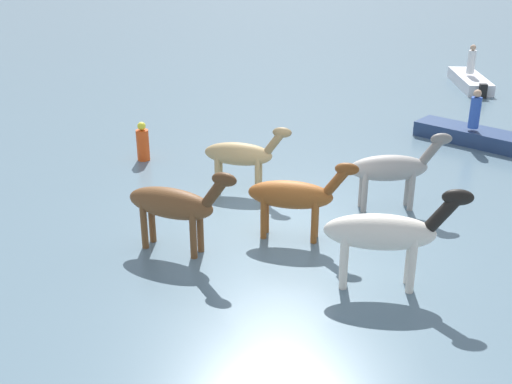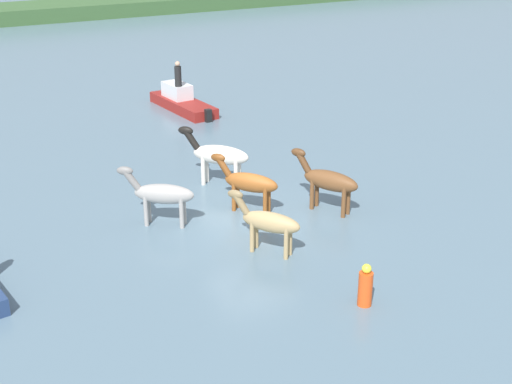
{
  "view_description": "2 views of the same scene",
  "coord_description": "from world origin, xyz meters",
  "px_view_note": "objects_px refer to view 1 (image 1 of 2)",
  "views": [
    {
      "loc": [
        8.88,
        9.4,
        6.29
      ],
      "look_at": [
        0.58,
        -0.29,
        0.86
      ],
      "focal_mm": 44.09,
      "sensor_mm": 36.0,
      "label": 1
    },
    {
      "loc": [
        -9.31,
        -17.67,
        9.31
      ],
      "look_at": [
        0.33,
        0.2,
        0.83
      ],
      "focal_mm": 49.1,
      "sensor_mm": 36.0,
      "label": 2
    }
  ],
  "objects_px": {
    "horse_lead": "(241,154)",
    "horse_gray_outer": "(294,195)",
    "boat_dinghy_port": "(477,139)",
    "buoy_channel_marker": "(143,143)",
    "horse_dark_mare": "(385,233)",
    "horse_dun_straggler": "(174,204)",
    "person_watcher_seated": "(475,110)",
    "horse_mid_herd": "(392,168)",
    "boat_skiff_near": "(470,83)",
    "person_helmsman_aft": "(472,60)"
  },
  "relations": [
    {
      "from": "horse_gray_outer",
      "to": "buoy_channel_marker",
      "type": "bearing_deg",
      "value": 141.12
    },
    {
      "from": "boat_dinghy_port",
      "to": "person_helmsman_aft",
      "type": "relative_size",
      "value": 3.38
    },
    {
      "from": "horse_dark_mare",
      "to": "horse_gray_outer",
      "type": "height_order",
      "value": "horse_dark_mare"
    },
    {
      "from": "horse_gray_outer",
      "to": "boat_skiff_near",
      "type": "relative_size",
      "value": 0.61
    },
    {
      "from": "horse_dun_straggler",
      "to": "horse_dark_mare",
      "type": "bearing_deg",
      "value": 2.88
    },
    {
      "from": "horse_lead",
      "to": "person_watcher_seated",
      "type": "height_order",
      "value": "person_watcher_seated"
    },
    {
      "from": "horse_lead",
      "to": "person_helmsman_aft",
      "type": "relative_size",
      "value": 1.69
    },
    {
      "from": "horse_dark_mare",
      "to": "horse_mid_herd",
      "type": "distance_m",
      "value": 3.64
    },
    {
      "from": "horse_lead",
      "to": "boat_skiff_near",
      "type": "height_order",
      "value": "horse_lead"
    },
    {
      "from": "horse_gray_outer",
      "to": "horse_dark_mare",
      "type": "bearing_deg",
      "value": -40.73
    },
    {
      "from": "horse_dun_straggler",
      "to": "person_watcher_seated",
      "type": "relative_size",
      "value": 1.98
    },
    {
      "from": "horse_dun_straggler",
      "to": "horse_gray_outer",
      "type": "bearing_deg",
      "value": 35.45
    },
    {
      "from": "horse_mid_herd",
      "to": "horse_dun_straggler",
      "type": "distance_m",
      "value": 5.3
    },
    {
      "from": "horse_lead",
      "to": "horse_gray_outer",
      "type": "xyz_separation_m",
      "value": [
        0.85,
        2.81,
        0.04
      ]
    },
    {
      "from": "horse_mid_herd",
      "to": "horse_dun_straggler",
      "type": "height_order",
      "value": "horse_dun_straggler"
    },
    {
      "from": "buoy_channel_marker",
      "to": "horse_dark_mare",
      "type": "bearing_deg",
      "value": 88.43
    },
    {
      "from": "person_watcher_seated",
      "to": "buoy_channel_marker",
      "type": "bearing_deg",
      "value": -33.01
    },
    {
      "from": "horse_gray_outer",
      "to": "boat_dinghy_port",
      "type": "distance_m",
      "value": 8.84
    },
    {
      "from": "horse_lead",
      "to": "buoy_channel_marker",
      "type": "height_order",
      "value": "horse_lead"
    },
    {
      "from": "horse_mid_herd",
      "to": "boat_dinghy_port",
      "type": "bearing_deg",
      "value": 48.85
    },
    {
      "from": "boat_dinghy_port",
      "to": "boat_skiff_near",
      "type": "relative_size",
      "value": 1.19
    },
    {
      "from": "horse_gray_outer",
      "to": "boat_dinghy_port",
      "type": "xyz_separation_m",
      "value": [
        -8.75,
        -0.9,
        -0.84
      ]
    },
    {
      "from": "boat_dinghy_port",
      "to": "buoy_channel_marker",
      "type": "xyz_separation_m",
      "value": [
        8.63,
        -5.49,
        0.35
      ]
    },
    {
      "from": "horse_lead",
      "to": "horse_dun_straggler",
      "type": "distance_m",
      "value": 3.51
    },
    {
      "from": "horse_dark_mare",
      "to": "person_helmsman_aft",
      "type": "bearing_deg",
      "value": 73.9
    },
    {
      "from": "horse_gray_outer",
      "to": "person_helmsman_aft",
      "type": "distance_m",
      "value": 16.15
    },
    {
      "from": "person_helmsman_aft",
      "to": "buoy_channel_marker",
      "type": "relative_size",
      "value": 1.04
    },
    {
      "from": "horse_dun_straggler",
      "to": "person_watcher_seated",
      "type": "xyz_separation_m",
      "value": [
        -10.75,
        0.23,
        0.06
      ]
    },
    {
      "from": "horse_lead",
      "to": "boat_dinghy_port",
      "type": "xyz_separation_m",
      "value": [
        -7.89,
        1.91,
        -0.8
      ]
    },
    {
      "from": "buoy_channel_marker",
      "to": "horse_mid_herd",
      "type": "bearing_deg",
      "value": 111.79
    },
    {
      "from": "horse_dark_mare",
      "to": "horse_gray_outer",
      "type": "distance_m",
      "value": 2.52
    },
    {
      "from": "horse_lead",
      "to": "boat_dinghy_port",
      "type": "distance_m",
      "value": 8.16
    },
    {
      "from": "person_watcher_seated",
      "to": "buoy_channel_marker",
      "type": "xyz_separation_m",
      "value": [
        8.38,
        -5.45,
        -0.6
      ]
    },
    {
      "from": "horse_dun_straggler",
      "to": "buoy_channel_marker",
      "type": "bearing_deg",
      "value": 128.5
    },
    {
      "from": "horse_dark_mare",
      "to": "horse_dun_straggler",
      "type": "relative_size",
      "value": 0.93
    },
    {
      "from": "horse_dark_mare",
      "to": "person_watcher_seated",
      "type": "xyz_separation_m",
      "value": [
        -8.63,
        -3.46,
        -0.01
      ]
    },
    {
      "from": "horse_dark_mare",
      "to": "person_helmsman_aft",
      "type": "height_order",
      "value": "horse_dark_mare"
    },
    {
      "from": "boat_skiff_near",
      "to": "horse_dark_mare",
      "type": "bearing_deg",
      "value": 160.3
    },
    {
      "from": "horse_mid_herd",
      "to": "horse_dun_straggler",
      "type": "xyz_separation_m",
      "value": [
        5.07,
        -1.55,
        0.03
      ]
    },
    {
      "from": "boat_dinghy_port",
      "to": "boat_skiff_near",
      "type": "bearing_deg",
      "value": -64.4
    },
    {
      "from": "horse_mid_herd",
      "to": "person_helmsman_aft",
      "type": "bearing_deg",
      "value": 61.11
    },
    {
      "from": "boat_dinghy_port",
      "to": "buoy_channel_marker",
      "type": "relative_size",
      "value": 3.53
    },
    {
      "from": "horse_lead",
      "to": "horse_gray_outer",
      "type": "relative_size",
      "value": 0.98
    },
    {
      "from": "person_helmsman_aft",
      "to": "buoy_channel_marker",
      "type": "xyz_separation_m",
      "value": [
        15.15,
        -1.12,
        -0.6
      ]
    },
    {
      "from": "horse_mid_herd",
      "to": "person_watcher_seated",
      "type": "distance_m",
      "value": 5.83
    },
    {
      "from": "horse_dark_mare",
      "to": "horse_gray_outer",
      "type": "relative_size",
      "value": 1.06
    },
    {
      "from": "horse_mid_herd",
      "to": "buoy_channel_marker",
      "type": "relative_size",
      "value": 1.88
    },
    {
      "from": "boat_skiff_near",
      "to": "buoy_channel_marker",
      "type": "relative_size",
      "value": 2.96
    },
    {
      "from": "horse_mid_herd",
      "to": "person_helmsman_aft",
      "type": "relative_size",
      "value": 1.8
    },
    {
      "from": "horse_dun_straggler",
      "to": "boat_skiff_near",
      "type": "xyz_separation_m",
      "value": [
        -17.55,
        -4.06,
        -0.9
      ]
    }
  ]
}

